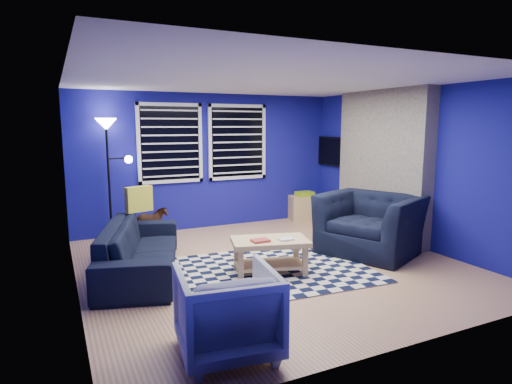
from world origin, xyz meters
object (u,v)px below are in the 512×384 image
Objects in this scene: floor_lamp at (108,141)px; tv at (334,151)px; rocking_horse at (150,221)px; coffee_table at (270,249)px; sofa at (141,249)px; armchair_bent at (227,311)px; armchair_big at (370,224)px; cabinet at (304,207)px.

tv is at bearing -3.30° from floor_lamp.
tv reaches higher than rocking_horse.
tv reaches higher than coffee_table.
rocking_horse is (0.46, 1.64, -0.02)m from sofa.
armchair_bent is 1.46× the size of rocking_horse.
coffee_table is 0.54× the size of floor_lamp.
armchair_big is at bearing 5.79° from coffee_table.
armchair_bent is 4.38m from floor_lamp.
cabinet is at bearing 153.88° from tv.
sofa is 1.64× the size of armchair_big.
floor_lamp is at bearing -149.70° from armchair_big.
rocking_horse is 0.52× the size of coffee_table.
armchair_big is 1.26× the size of coffee_table.
coffee_table is at bearing -117.10° from cabinet.
tv is 1.21× the size of armchair_bent.
cabinet is at bearing 0.06° from floor_lamp.
tv reaches higher than armchair_big.
coffee_table is 3.33m from floor_lamp.
cabinet is (2.14, 2.59, -0.08)m from coffee_table.
armchair_bent is at bearing -127.71° from coffee_table.
coffee_table is 1.65× the size of cabinet.
coffee_table is (-1.79, -0.18, -0.11)m from armchair_big.
cabinet is 4.01m from floor_lamp.
rocking_horse is at bearing 113.36° from coffee_table.
sofa is at bearing 153.03° from coffee_table.
cabinet reaches higher than rocking_horse.
armchair_big is 0.67× the size of floor_lamp.
sofa is 1.71m from rocking_horse.
rocking_horse is 2.62m from coffee_table.
armchair_bent reaches higher than rocking_horse.
sofa reaches higher than cabinet.
rocking_horse is 0.28× the size of floor_lamp.
cabinet is at bearing 50.45° from coffee_table.
tv is 5.61m from armchair_bent.
armchair_bent is 4.00m from rocking_horse.
rocking_horse is at bearing -164.31° from cabinet.
tv is 1.76× the size of rocking_horse.
floor_lamp is (-0.12, 1.82, 1.34)m from sofa.
coffee_table is at bearing -57.82° from floor_lamp.
rocking_horse is (0.19, 3.99, -0.07)m from armchair_bent.
coffee_table is at bearing -100.69° from sofa.
floor_lamp is (-1.62, 2.58, 1.33)m from coffee_table.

